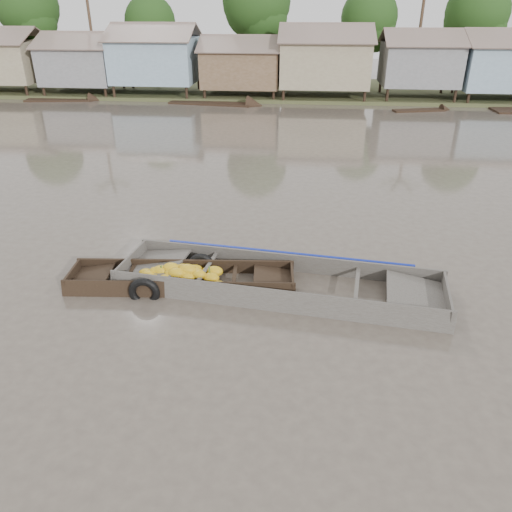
{
  "coord_description": "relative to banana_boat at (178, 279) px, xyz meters",
  "views": [
    {
      "loc": [
        1.15,
        -10.89,
        6.84
      ],
      "look_at": [
        0.04,
        0.8,
        0.8
      ],
      "focal_mm": 35.0,
      "sensor_mm": 36.0,
      "label": 1
    }
  ],
  "objects": [
    {
      "name": "viewer_boat",
      "position": [
        2.74,
        0.04,
        -0.1
      ],
      "size": [
        8.82,
        3.34,
        0.69
      ],
      "rotation": [
        0.0,
        0.0,
        -0.13
      ],
      "color": "#3B3632",
      "rests_on": "ground"
    },
    {
      "name": "riverbank",
      "position": [
        5.06,
        31.39,
        2.89
      ],
      "size": [
        120.0,
        12.47,
        10.22
      ],
      "color": "#384723",
      "rests_on": "ground"
    },
    {
      "name": "distant_boats",
      "position": [
        10.78,
        23.59,
        -0.23
      ],
      "size": [
        45.84,
        15.43,
        0.35
      ],
      "color": "black",
      "rests_on": "ground"
    },
    {
      "name": "banana_boat",
      "position": [
        0.0,
        0.0,
        0.0
      ],
      "size": [
        6.12,
        1.86,
        0.85
      ],
      "rotation": [
        0.0,
        0.0,
        0.07
      ],
      "color": "black",
      "rests_on": "ground"
    },
    {
      "name": "ground",
      "position": [
        2.03,
        -0.48,
        -0.18
      ],
      "size": [
        120.0,
        120.0,
        0.0
      ],
      "primitive_type": "plane",
      "color": "#4D443B",
      "rests_on": "ground"
    }
  ]
}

